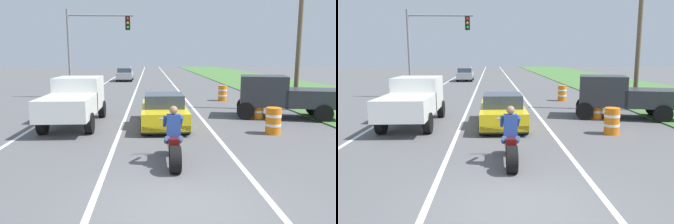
% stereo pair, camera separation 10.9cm
% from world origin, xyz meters
% --- Properties ---
extents(ground_plane, '(160.00, 160.00, 0.00)m').
position_xyz_m(ground_plane, '(0.00, 0.00, 0.00)').
color(ground_plane, '#565659').
extents(lane_stripe_left_solid, '(0.14, 120.00, 0.01)m').
position_xyz_m(lane_stripe_left_solid, '(-5.40, 20.00, 0.00)').
color(lane_stripe_left_solid, white).
rests_on(lane_stripe_left_solid, ground).
extents(lane_stripe_right_solid, '(0.14, 120.00, 0.01)m').
position_xyz_m(lane_stripe_right_solid, '(1.80, 20.00, 0.00)').
color(lane_stripe_right_solid, white).
rests_on(lane_stripe_right_solid, ground).
extents(lane_stripe_centre_dashed, '(0.14, 120.00, 0.01)m').
position_xyz_m(lane_stripe_centre_dashed, '(-1.80, 20.00, 0.00)').
color(lane_stripe_centre_dashed, white).
rests_on(lane_stripe_centre_dashed, ground).
extents(grass_verge_right, '(10.00, 120.00, 0.06)m').
position_xyz_m(grass_verge_right, '(11.92, 20.00, 0.03)').
color(grass_verge_right, '#477538').
rests_on(grass_verge_right, ground).
extents(motorcycle_with_rider, '(0.70, 2.21, 1.62)m').
position_xyz_m(motorcycle_with_rider, '(0.00, 2.48, 0.59)').
color(motorcycle_with_rider, black).
rests_on(motorcycle_with_rider, ground).
extents(sports_car_yellow, '(1.84, 4.30, 1.37)m').
position_xyz_m(sports_car_yellow, '(-0.04, 7.48, 0.63)').
color(sports_car_yellow, yellow).
rests_on(sports_car_yellow, ground).
extents(pickup_truck_left_lane_white, '(2.02, 4.80, 1.98)m').
position_xyz_m(pickup_truck_left_lane_white, '(-3.78, 7.86, 1.11)').
color(pickup_truck_left_lane_white, silver).
rests_on(pickup_truck_left_lane_white, ground).
extents(pickup_truck_right_shoulder_dark_grey, '(5.14, 3.14, 1.98)m').
position_xyz_m(pickup_truck_right_shoulder_dark_grey, '(5.68, 9.02, 1.11)').
color(pickup_truck_right_shoulder_dark_grey, '#2D3035').
rests_on(pickup_truck_right_shoulder_dark_grey, ground).
extents(traffic_light_mast_near, '(4.53, 0.34, 6.00)m').
position_xyz_m(traffic_light_mast_near, '(-4.73, 17.10, 3.99)').
color(traffic_light_mast_near, gray).
rests_on(traffic_light_mast_near, ground).
extents(utility_pole_roadside, '(0.24, 0.24, 7.62)m').
position_xyz_m(utility_pole_roadside, '(7.25, 11.15, 3.81)').
color(utility_pole_roadside, brown).
rests_on(utility_pole_roadside, ground).
extents(construction_barrel_nearest, '(0.58, 0.58, 1.00)m').
position_xyz_m(construction_barrel_nearest, '(4.01, 5.82, 0.50)').
color(construction_barrel_nearest, orange).
rests_on(construction_barrel_nearest, ground).
extents(construction_barrel_mid, '(0.58, 0.58, 1.00)m').
position_xyz_m(construction_barrel_mid, '(4.40, 8.85, 0.50)').
color(construction_barrel_mid, orange).
rests_on(construction_barrel_mid, ground).
extents(construction_barrel_far, '(0.58, 0.58, 1.00)m').
position_xyz_m(construction_barrel_far, '(4.14, 15.03, 0.50)').
color(construction_barrel_far, orange).
rests_on(construction_barrel_far, ground).
extents(distant_car_far_ahead, '(1.80, 4.00, 1.50)m').
position_xyz_m(distant_car_far_ahead, '(-3.49, 32.37, 0.77)').
color(distant_car_far_ahead, '#99999E').
rests_on(distant_car_far_ahead, ground).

